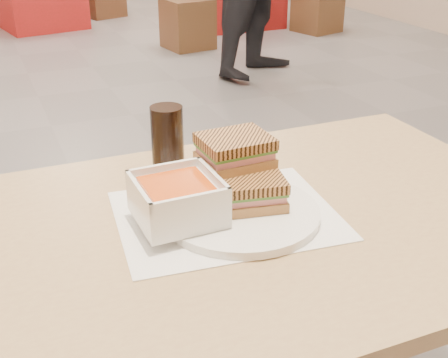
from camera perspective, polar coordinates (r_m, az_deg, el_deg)
name	(u,v)px	position (r m, az deg, el deg)	size (l,w,h in m)	color
main_table	(219,281)	(1.04, -0.48, -9.98)	(1.20, 0.71, 0.75)	tan
tray_liner	(226,215)	(1.00, 0.24, -3.55)	(0.40, 0.32, 0.00)	white
plate	(241,213)	(0.99, 1.65, -3.34)	(0.27, 0.27, 0.01)	white
soup_bowl	(178,201)	(0.95, -4.57, -2.14)	(0.14, 0.14, 0.07)	white
panini_lower	(249,190)	(0.99, 2.46, -1.10)	(0.13, 0.12, 0.05)	#BD7A42
panini_upper	(235,151)	(1.02, 1.09, 2.80)	(0.12, 0.10, 0.05)	#BD7A42
cola_glass	(167,140)	(1.14, -5.56, 3.82)	(0.06, 0.06, 0.14)	black
bg_chair_1l	(188,24)	(5.39, -3.58, 14.93)	(0.44, 0.44, 0.43)	brown
bg_chair_1r	(317,10)	(6.15, 9.13, 16.06)	(0.48, 0.48, 0.43)	brown
bg_chair_2l	(22,3)	(6.74, -19.16, 15.93)	(0.43, 0.43, 0.45)	brown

